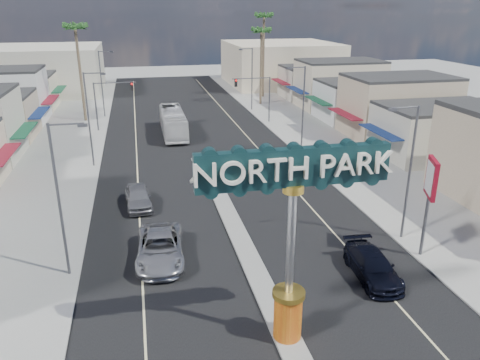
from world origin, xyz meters
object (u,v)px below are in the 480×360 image
streetlight_l_far (103,81)px  palm_left_far (76,32)px  gateway_sign (292,225)px  car_parked_left (138,197)px  streetlight_l_near (61,194)px  city_bus (173,122)px  traffic_signal_right (256,91)px  streetlight_r_near (408,167)px  palm_right_mid (261,34)px  streetlight_r_far (251,76)px  streetlight_r_mid (302,105)px  streetlight_l_mid (90,115)px  palm_right_far (264,21)px  suv_right (372,266)px  bank_pylon_sign (431,184)px  suv_left (160,248)px  traffic_signal_left (110,96)px

streetlight_l_far → palm_left_far: palm_left_far is taller
gateway_sign → car_parked_left: 19.09m
streetlight_l_near → city_bus: size_ratio=0.81×
traffic_signal_right → palm_left_far: 24.09m
streetlight_r_near → palm_right_mid: bearing=86.8°
streetlight_r_far → streetlight_r_mid: bearing=-90.0°
streetlight_l_mid → palm_right_far: palm_right_far is taller
streetlight_r_mid → suv_right: bearing=-99.6°
bank_pylon_sign → traffic_signal_right: bearing=113.2°
streetlight_r_mid → suv_left: bearing=-129.1°
gateway_sign → streetlight_l_near: bearing=142.4°
traffic_signal_left → streetlight_l_near: bearing=-92.1°
streetlight_r_far → bank_pylon_sign: streetlight_r_far is taller
streetlight_r_mid → palm_left_far: 31.47m
traffic_signal_left → streetlight_l_near: size_ratio=0.67×
traffic_signal_right → palm_right_mid: size_ratio=0.50×
traffic_signal_right → streetlight_r_far: size_ratio=0.67×
streetlight_l_near → palm_right_far: 58.35m
traffic_signal_right → streetlight_l_far: size_ratio=0.67×
streetlight_r_far → bank_pylon_sign: size_ratio=1.45×
traffic_signal_right → traffic_signal_left: bearing=180.0°
palm_right_far → palm_left_far: bearing=-156.8°
palm_right_far → city_bus: palm_right_far is taller
traffic_signal_left → city_bus: 8.51m
palm_left_far → city_bus: (11.00, -9.66, -9.96)m
traffic_signal_right → streetlight_l_near: bearing=-120.0°
traffic_signal_right → palm_right_far: bearing=72.1°
palm_left_far → streetlight_l_near: bearing=-86.3°
streetlight_r_near → palm_left_far: (-23.43, 40.00, 6.43)m
streetlight_l_near → bank_pylon_sign: (20.93, -2.39, -0.24)m
palm_right_far → palm_right_mid: bearing=-108.4°
suv_left → palm_left_far: bearing=104.7°
suv_right → streetlight_r_mid: bearing=84.5°
streetlight_r_mid → palm_right_far: palm_right_far is taller
gateway_sign → palm_right_far: size_ratio=0.65×
streetlight_l_far → streetlight_r_near: bearing=-63.6°
traffic_signal_left → streetlight_l_mid: 14.07m
palm_left_far → bank_pylon_sign: bearing=-61.0°
streetlight_l_near → streetlight_r_far: same height
traffic_signal_right → streetlight_r_far: streetlight_r_far is taller
streetlight_l_mid → streetlight_l_far: same height
traffic_signal_right → bank_pylon_sign: bank_pylon_sign is taller
streetlight_r_far → streetlight_l_far: bearing=180.0°
streetlight_r_mid → bank_pylon_sign: (0.06, -22.39, -0.24)m
traffic_signal_right → streetlight_l_near: size_ratio=0.67×
palm_right_mid → traffic_signal_left: bearing=-151.6°
traffic_signal_left → streetlight_l_near: (-1.25, -33.99, 0.79)m
streetlight_r_far → streetlight_r_near: bearing=-90.0°
streetlight_l_near → streetlight_r_near: 20.87m
streetlight_r_far → palm_left_far: palm_left_far is taller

